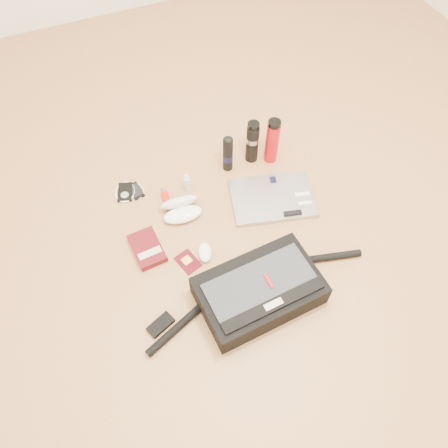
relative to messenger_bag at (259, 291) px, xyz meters
The scene contains 14 objects.
ground 0.24m from the messenger_bag, 91.18° to the left, with size 4.00×4.00×0.00m, color #AC7748.
messenger_bag is the anchor object (origin of this frame).
laptop 0.50m from the messenger_bag, 56.63° to the left, with size 0.43×0.35×0.04m.
book 0.52m from the messenger_bag, 131.69° to the left, with size 0.13×0.19×0.03m.
passport 0.34m from the messenger_bag, 127.82° to the left, with size 0.10×0.12×0.01m.
mouse 0.30m from the messenger_bag, 114.58° to the left, with size 0.08×0.11×0.03m.
sunglasses_case 0.53m from the messenger_bag, 105.49° to the left, with size 0.19×0.16×0.10m.
ipod 0.81m from the messenger_bag, 115.56° to the left, with size 0.12×0.13×0.01m.
phone 0.78m from the messenger_bag, 112.72° to the left, with size 0.09×0.11×0.01m.
inhaler 0.65m from the messenger_bag, 106.31° to the left, with size 0.03×0.10×0.03m.
spray_bottle 0.64m from the messenger_bag, 96.22° to the left, with size 0.03×0.03×0.11m.
aerosol_can 0.70m from the messenger_bag, 76.78° to the left, with size 0.06×0.06×0.20m.
thermos_black 0.75m from the messenger_bag, 67.11° to the left, with size 0.06×0.06×0.23m.
thermos_red 0.76m from the messenger_bag, 59.94° to the left, with size 0.08×0.08×0.25m.
Camera 1 is at (-0.41, -0.85, 1.64)m, focal length 35.00 mm.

